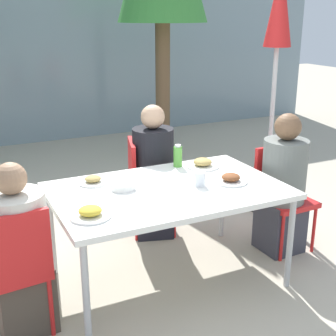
{
  "coord_description": "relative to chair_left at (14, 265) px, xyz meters",
  "views": [
    {
      "loc": [
        -1.35,
        -2.79,
        1.92
      ],
      "look_at": [
        0.0,
        0.0,
        0.89
      ],
      "focal_mm": 50.0,
      "sensor_mm": 36.0,
      "label": 1
    }
  ],
  "objects": [
    {
      "name": "salad_bowl",
      "position": [
        0.81,
        0.32,
        0.26
      ],
      "size": [
        0.18,
        0.18,
        0.05
      ],
      "color": "white",
      "rests_on": "dining_table"
    },
    {
      "name": "chair_right",
      "position": [
        2.22,
        0.31,
        0.0
      ],
      "size": [
        0.41,
        0.41,
        0.86
      ],
      "rotation": [
        0.0,
        0.0,
        -3.11
      ],
      "color": "red",
      "rests_on": "ground"
    },
    {
      "name": "closed_umbrella",
      "position": [
        2.6,
        0.98,
        1.23
      ],
      "size": [
        0.36,
        0.36,
        2.38
      ],
      "color": "#333333",
      "rests_on": "ground"
    },
    {
      "name": "plate_1",
      "position": [
        0.65,
        0.52,
        0.26
      ],
      "size": [
        0.21,
        0.21,
        0.06
      ],
      "color": "white",
      "rests_on": "dining_table"
    },
    {
      "name": "drinking_cup",
      "position": [
        1.33,
        0.14,
        0.29
      ],
      "size": [
        0.08,
        0.08,
        0.1
      ],
      "color": "white",
      "rests_on": "dining_table"
    },
    {
      "name": "plate_0",
      "position": [
        1.56,
        0.51,
        0.26
      ],
      "size": [
        0.27,
        0.27,
        0.07
      ],
      "color": "white",
      "rests_on": "dining_table"
    },
    {
      "name": "plate_3",
      "position": [
        1.57,
        0.1,
        0.26
      ],
      "size": [
        0.24,
        0.24,
        0.07
      ],
      "color": "white",
      "rests_on": "dining_table"
    },
    {
      "name": "bottle",
      "position": [
        1.39,
        0.61,
        0.32
      ],
      "size": [
        0.07,
        0.07,
        0.18
      ],
      "color": "#51A338",
      "rests_on": "dining_table"
    },
    {
      "name": "plate_2",
      "position": [
        0.46,
        -0.05,
        0.26
      ],
      "size": [
        0.26,
        0.26,
        0.07
      ],
      "color": "white",
      "rests_on": "dining_table"
    },
    {
      "name": "dining_table",
      "position": [
        1.1,
        0.19,
        0.19
      ],
      "size": [
        1.63,
        1.03,
        0.74
      ],
      "color": "white",
      "rests_on": "ground"
    },
    {
      "name": "chair_far",
      "position": [
        1.27,
        1.03,
        0.0
      ],
      "size": [
        0.5,
        0.5,
        0.86
      ],
      "rotation": [
        0.0,
        0.0,
        -1.86
      ],
      "color": "red",
      "rests_on": "ground"
    },
    {
      "name": "person_left",
      "position": [
        0.04,
        0.08,
        0.01
      ],
      "size": [
        0.38,
        0.38,
        1.11
      ],
      "rotation": [
        0.0,
        0.0,
        0.1
      ],
      "color": "#473D33",
      "rests_on": "ground"
    },
    {
      "name": "person_far",
      "position": [
        1.33,
        0.96,
        0.05
      ],
      "size": [
        0.4,
        0.4,
        1.19
      ],
      "rotation": [
        0.0,
        0.0,
        -1.86
      ],
      "color": "black",
      "rests_on": "ground"
    },
    {
      "name": "building_facade",
      "position": [
        1.1,
        4.76,
        0.99
      ],
      "size": [
        10.0,
        0.2,
        3.0
      ],
      "color": "gray",
      "rests_on": "ground"
    },
    {
      "name": "person_right",
      "position": [
        2.17,
        0.23,
        0.05
      ],
      "size": [
        0.36,
        0.36,
        1.18
      ],
      "rotation": [
        0.0,
        0.0,
        -3.11
      ],
      "color": "#383842",
      "rests_on": "ground"
    },
    {
      "name": "chair_left",
      "position": [
        0.0,
        0.0,
        0.0
      ],
      "size": [
        0.44,
        0.44,
        0.86
      ],
      "rotation": [
        0.0,
        0.0,
        0.1
      ],
      "color": "red",
      "rests_on": "ground"
    },
    {
      "name": "ground_plane",
      "position": [
        1.1,
        0.19,
        -0.51
      ],
      "size": [
        24.0,
        24.0,
        0.0
      ],
      "primitive_type": "plane",
      "color": "#B2A893"
    }
  ]
}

